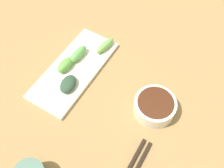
{
  "coord_description": "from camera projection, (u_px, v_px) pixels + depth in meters",
  "views": [
    {
      "loc": [
        -0.2,
        0.34,
        0.64
      ],
      "look_at": [
        -0.01,
        0.01,
        0.05
      ],
      "focal_mm": 40.66,
      "sensor_mm": 36.0,
      "label": 1
    }
  ],
  "objects": [
    {
      "name": "sauce_bowl",
      "position": [
        155.0,
        106.0,
        0.67
      ],
      "size": [
        0.11,
        0.11,
        0.05
      ],
      "color": "silver",
      "rests_on": "tabletop"
    },
    {
      "name": "tabletop",
      "position": [
        112.0,
        86.0,
        0.75
      ],
      "size": [
        2.1,
        2.1,
        0.02
      ],
      "primitive_type": "cube",
      "color": "#997547",
      "rests_on": "ground"
    },
    {
      "name": "broccoli_stalk_3",
      "position": [
        105.0,
        46.0,
        0.79
      ],
      "size": [
        0.04,
        0.08,
        0.03
      ],
      "primitive_type": "ellipsoid",
      "rotation": [
        0.0,
        0.0,
        -0.18
      ],
      "color": "#74B456",
      "rests_on": "serving_plate"
    },
    {
      "name": "broccoli_stalk_1",
      "position": [
        65.0,
        65.0,
        0.74
      ],
      "size": [
        0.03,
        0.06,
        0.03
      ],
      "primitive_type": "ellipsoid",
      "rotation": [
        0.0,
        0.0,
        -0.04
      ],
      "color": "#61A741",
      "rests_on": "serving_plate"
    },
    {
      "name": "broccoli_stalk_2",
      "position": [
        78.0,
        54.0,
        0.76
      ],
      "size": [
        0.03,
        0.07,
        0.03
      ],
      "primitive_type": "ellipsoid",
      "rotation": [
        0.0,
        0.0,
        -0.06
      ],
      "color": "#60AC51",
      "rests_on": "serving_plate"
    },
    {
      "name": "broccoli_leafy_0",
      "position": [
        68.0,
        84.0,
        0.71
      ],
      "size": [
        0.05,
        0.07,
        0.02
      ],
      "primitive_type": "ellipsoid",
      "rotation": [
        0.0,
        0.0,
        0.18
      ],
      "color": "#2B4631",
      "rests_on": "serving_plate"
    },
    {
      "name": "serving_plate",
      "position": [
        74.0,
        70.0,
        0.76
      ],
      "size": [
        0.13,
        0.3,
        0.01
      ],
      "primitive_type": "cube",
      "color": "silver",
      "rests_on": "tabletop"
    }
  ]
}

